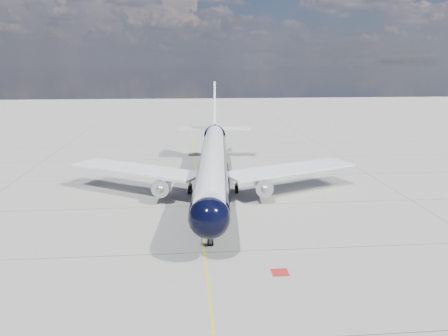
% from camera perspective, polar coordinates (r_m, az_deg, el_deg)
% --- Properties ---
extents(ground, '(320.00, 320.00, 0.00)m').
position_cam_1_polar(ground, '(78.99, -3.68, -0.34)').
color(ground, gray).
rests_on(ground, ground).
extents(taxiway_centerline, '(0.16, 160.00, 0.01)m').
position_cam_1_polar(taxiway_centerline, '(74.15, -3.58, -1.27)').
color(taxiway_centerline, yellow).
rests_on(taxiway_centerline, ground).
extents(red_marking, '(1.60, 1.60, 0.01)m').
position_cam_1_polar(red_marking, '(42.18, 7.33, -13.37)').
color(red_marking, maroon).
rests_on(red_marking, ground).
extents(main_airliner, '(43.84, 53.52, 15.46)m').
position_cam_1_polar(main_airliner, '(64.46, -1.43, 0.85)').
color(main_airliner, black).
rests_on(main_airliner, ground).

